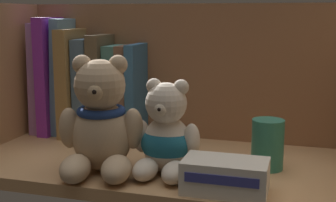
% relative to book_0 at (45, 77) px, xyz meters
% --- Properties ---
extents(shelf_board, '(0.66, 0.31, 0.02)m').
position_rel_book_0_xyz_m(shelf_board, '(0.30, -0.13, -0.12)').
color(shelf_board, tan).
rests_on(shelf_board, ground).
extents(shelf_back_panel, '(0.68, 0.01, 0.29)m').
position_rel_book_0_xyz_m(shelf_back_panel, '(0.30, 0.03, 0.01)').
color(shelf_back_panel, '#916242').
rests_on(shelf_back_panel, ground).
extents(book_0, '(0.02, 0.10, 0.23)m').
position_rel_book_0_xyz_m(book_0, '(0.00, 0.00, 0.00)').
color(book_0, '#A575BC').
rests_on(book_0, shelf_board).
extents(book_1, '(0.02, 0.12, 0.24)m').
position_rel_book_0_xyz_m(book_1, '(0.02, 0.00, 0.01)').
color(book_1, purple).
rests_on(book_1, shelf_board).
extents(book_2, '(0.03, 0.09, 0.24)m').
position_rel_book_0_xyz_m(book_2, '(0.05, 0.00, 0.00)').
color(book_2, '#6492BD').
rests_on(book_2, shelf_board).
extents(book_3, '(0.03, 0.14, 0.22)m').
position_rel_book_0_xyz_m(book_3, '(0.07, 0.00, -0.01)').
color(book_3, '#9A7845').
rests_on(book_3, shelf_board).
extents(book_4, '(0.03, 0.11, 0.20)m').
position_rel_book_0_xyz_m(book_4, '(0.11, 0.00, -0.02)').
color(book_4, slate).
rests_on(book_4, shelf_board).
extents(book_5, '(0.03, 0.12, 0.21)m').
position_rel_book_0_xyz_m(book_5, '(0.14, 0.00, -0.01)').
color(book_5, brown).
rests_on(book_5, shelf_board).
extents(book_6, '(0.03, 0.09, 0.19)m').
position_rel_book_0_xyz_m(book_6, '(0.16, 0.00, -0.02)').
color(book_6, '#48817A').
rests_on(book_6, shelf_board).
extents(book_7, '(0.02, 0.11, 0.19)m').
position_rel_book_0_xyz_m(book_7, '(0.19, 0.00, -0.02)').
color(book_7, brown).
rests_on(book_7, shelf_board).
extents(book_8, '(0.02, 0.12, 0.19)m').
position_rel_book_0_xyz_m(book_8, '(0.21, 0.00, -0.02)').
color(book_8, '#305F8A').
rests_on(book_8, shelf_board).
extents(teddy_bear_larger, '(0.14, 0.14, 0.18)m').
position_rel_book_0_xyz_m(teddy_bear_larger, '(0.22, -0.21, -0.04)').
color(teddy_bear_larger, tan).
rests_on(teddy_bear_larger, shelf_board).
extents(teddy_bear_smaller, '(0.11, 0.11, 0.15)m').
position_rel_book_0_xyz_m(teddy_bear_smaller, '(0.32, -0.19, -0.06)').
color(teddy_bear_smaller, beige).
rests_on(teddy_bear_smaller, shelf_board).
extents(pillar_candle, '(0.05, 0.05, 0.08)m').
position_rel_book_0_xyz_m(pillar_candle, '(0.47, -0.12, -0.07)').
color(pillar_candle, '#2D7A66').
rests_on(pillar_candle, shelf_board).
extents(small_product_box, '(0.12, 0.07, 0.05)m').
position_rel_book_0_xyz_m(small_product_box, '(0.43, -0.24, -0.09)').
color(small_product_box, silver).
rests_on(small_product_box, shelf_board).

